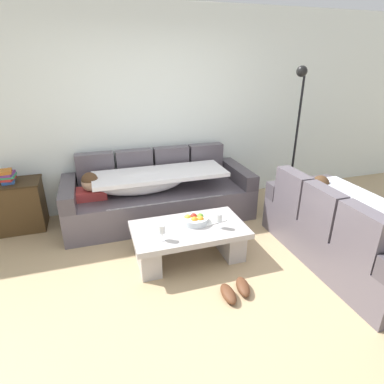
{
  "coord_description": "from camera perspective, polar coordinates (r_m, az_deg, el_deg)",
  "views": [
    {
      "loc": [
        -0.79,
        -2.2,
        2.01
      ],
      "look_at": [
        0.27,
        1.08,
        0.55
      ],
      "focal_mm": 29.22,
      "sensor_mm": 36.0,
      "label": 1
    }
  ],
  "objects": [
    {
      "name": "ground_plane",
      "position": [
        3.09,
        1.51,
        -17.75
      ],
      "size": [
        14.0,
        14.0,
        0.0
      ],
      "primitive_type": "plane",
      "color": "tan"
    },
    {
      "name": "back_wall",
      "position": [
        4.47,
        -7.68,
        14.24
      ],
      "size": [
        9.0,
        0.1,
        2.7
      ],
      "primitive_type": "cube",
      "color": "white",
      "rests_on": "ground_plane"
    },
    {
      "name": "couch_along_wall",
      "position": [
        4.25,
        -6.47,
        -0.57
      ],
      "size": [
        2.46,
        0.92,
        0.88
      ],
      "color": "#5A535C",
      "rests_on": "ground_plane"
    },
    {
      "name": "couch_near_window",
      "position": [
        3.71,
        26.11,
        -6.52
      ],
      "size": [
        0.92,
        1.85,
        0.88
      ],
      "rotation": [
        0.0,
        0.0,
        1.57
      ],
      "color": "#5A535C",
      "rests_on": "ground_plane"
    },
    {
      "name": "coffee_table",
      "position": [
        3.4,
        -0.56,
        -8.49
      ],
      "size": [
        1.2,
        0.68,
        0.38
      ],
      "color": "#B0ABA9",
      "rests_on": "ground_plane"
    },
    {
      "name": "fruit_bowl",
      "position": [
        3.39,
        0.56,
        -5.03
      ],
      "size": [
        0.28,
        0.28,
        0.1
      ],
      "color": "silver",
      "rests_on": "coffee_table"
    },
    {
      "name": "wine_glass_near_left",
      "position": [
        3.06,
        -5.51,
        -6.86
      ],
      "size": [
        0.07,
        0.07,
        0.17
      ],
      "color": "silver",
      "rests_on": "coffee_table"
    },
    {
      "name": "wine_glass_near_right",
      "position": [
        3.27,
        4.95,
        -4.75
      ],
      "size": [
        0.07,
        0.07,
        0.17
      ],
      "color": "silver",
      "rests_on": "coffee_table"
    },
    {
      "name": "open_magazine",
      "position": [
        3.48,
        3.52,
        -5.01
      ],
      "size": [
        0.32,
        0.26,
        0.01
      ],
      "primitive_type": "cube",
      "rotation": [
        0.0,
        0.0,
        0.2
      ],
      "color": "white",
      "rests_on": "coffee_table"
    },
    {
      "name": "side_cabinet",
      "position": [
        4.52,
        -29.82,
        -2.27
      ],
      "size": [
        0.72,
        0.44,
        0.64
      ],
      "color": "#48321A",
      "rests_on": "ground_plane"
    },
    {
      "name": "book_stack_on_cabinet",
      "position": [
        4.38,
        -30.63,
        2.49
      ],
      "size": [
        0.17,
        0.23,
        0.16
      ],
      "color": "#2D569E",
      "rests_on": "side_cabinet"
    },
    {
      "name": "floor_lamp",
      "position": [
        4.67,
        18.45,
        10.73
      ],
      "size": [
        0.33,
        0.31,
        1.95
      ],
      "color": "black",
      "rests_on": "ground_plane"
    },
    {
      "name": "pair_of_shoes",
      "position": [
        3.06,
        7.98,
        -17.32
      ],
      "size": [
        0.32,
        0.33,
        0.09
      ],
      "color": "#59331E",
      "rests_on": "ground_plane"
    }
  ]
}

